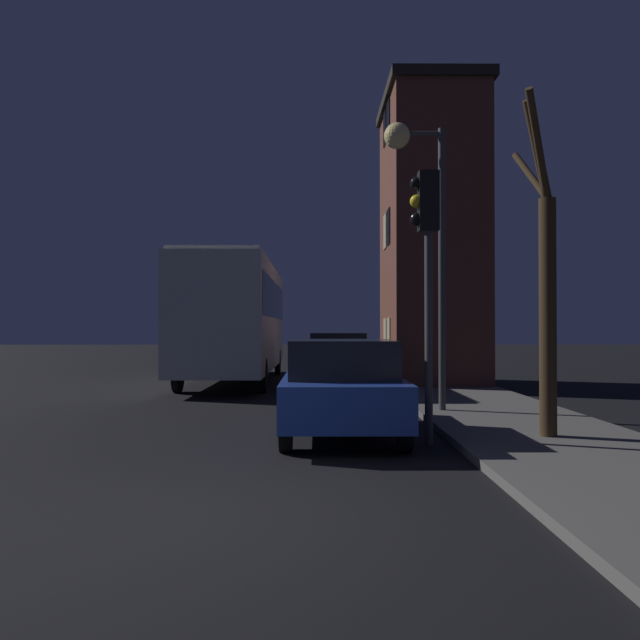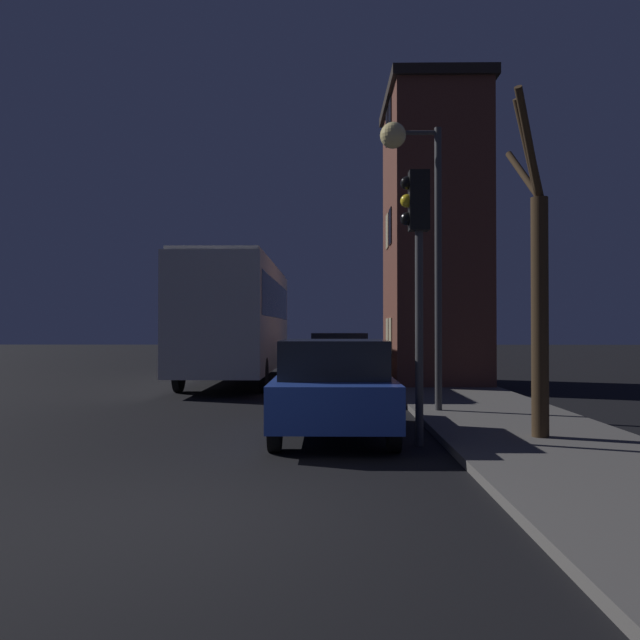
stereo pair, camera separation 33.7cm
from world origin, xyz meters
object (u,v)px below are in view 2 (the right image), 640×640
object	(u,v)px
bare_tree	(537,282)
bus	(239,313)
car_near_lane	(333,386)
streetlamp	(413,191)
car_mid_lane	(339,358)
traffic_light	(417,248)

from	to	relation	value
bare_tree	bus	size ratio (longest dim) A/B	0.49
bus	car_near_lane	size ratio (longest dim) A/B	2.58
streetlamp	bus	xyz separation A→B (m)	(-4.63, 7.78, -2.24)
bare_tree	car_mid_lane	distance (m)	10.36
traffic_light	car_near_lane	bearing A→B (deg)	149.53
traffic_light	bus	xyz separation A→B (m)	(-4.26, 10.93, -0.70)
streetlamp	bare_tree	world-z (taller)	streetlamp
traffic_light	car_mid_lane	bearing A→B (deg)	95.82
car_near_lane	car_mid_lane	size ratio (longest dim) A/B	0.92
bus	bare_tree	bearing A→B (deg)	-60.77
streetlamp	traffic_light	bearing A→B (deg)	-96.60
traffic_light	bare_tree	bearing A→B (deg)	1.97
streetlamp	traffic_light	distance (m)	3.52
bare_tree	car_near_lane	size ratio (longest dim) A/B	1.28
bus	car_near_lane	distance (m)	10.73
streetlamp	bus	size ratio (longest dim) A/B	0.58
car_near_lane	streetlamp	bearing A→B (deg)	56.25
streetlamp	car_near_lane	size ratio (longest dim) A/B	1.49
traffic_light	bare_tree	world-z (taller)	bare_tree
streetlamp	car_near_lane	distance (m)	4.69
car_near_lane	car_mid_lane	distance (m)	9.17
bare_tree	car_mid_lane	size ratio (longest dim) A/B	1.18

